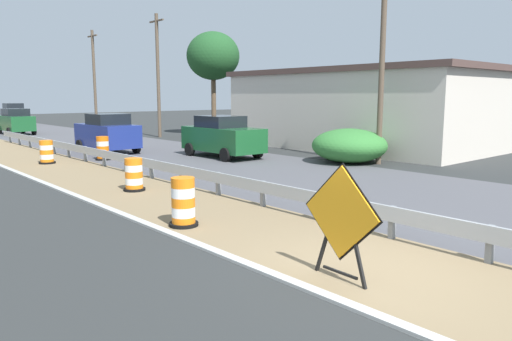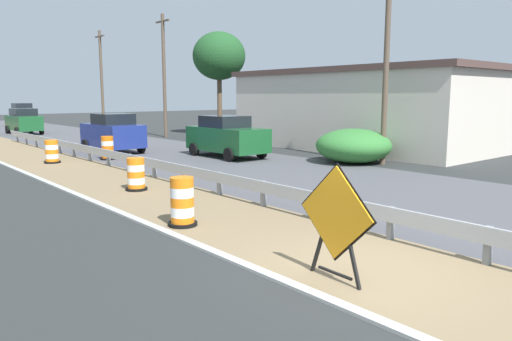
% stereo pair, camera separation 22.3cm
% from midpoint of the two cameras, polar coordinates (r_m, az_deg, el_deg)
% --- Properties ---
extents(ground_plane, '(160.00, 160.00, 0.00)m').
position_cam_midpoint_polar(ground_plane, '(8.57, 12.16, -11.69)').
color(ground_plane, '#2B2D2D').
extents(median_dirt_strip, '(3.41, 120.00, 0.01)m').
position_cam_midpoint_polar(median_dirt_strip, '(8.95, 14.11, -10.83)').
color(median_dirt_strip, '#7F6B4C').
rests_on(median_dirt_strip, ground).
extents(curb_near_edge, '(0.20, 120.00, 0.11)m').
position_cam_midpoint_polar(curb_near_edge, '(7.62, 6.15, -14.15)').
color(curb_near_edge, '#ADADA8').
rests_on(curb_near_edge, ground).
extents(guardrail_median, '(0.18, 56.25, 0.71)m').
position_cam_midpoint_polar(guardrail_median, '(10.99, 10.64, -4.25)').
color(guardrail_median, '#999EA3').
rests_on(guardrail_median, ground).
extents(warning_sign_diamond, '(0.12, 1.60, 1.94)m').
position_cam_midpoint_polar(warning_sign_diamond, '(7.86, 9.18, -5.47)').
color(warning_sign_diamond, black).
rests_on(warning_sign_diamond, ground).
extents(traffic_barrel_nearest, '(0.68, 0.68, 1.13)m').
position_cam_midpoint_polar(traffic_barrel_nearest, '(11.24, -9.14, -3.94)').
color(traffic_barrel_nearest, orange).
rests_on(traffic_barrel_nearest, ground).
extents(traffic_barrel_close, '(0.68, 0.68, 1.03)m').
position_cam_midpoint_polar(traffic_barrel_close, '(15.73, -14.60, -0.64)').
color(traffic_barrel_close, orange).
rests_on(traffic_barrel_close, ground).
extents(traffic_barrel_mid, '(0.71, 0.71, 1.03)m').
position_cam_midpoint_polar(traffic_barrel_mid, '(23.32, -23.73, 1.89)').
color(traffic_barrel_mid, orange).
rests_on(traffic_barrel_mid, ground).
extents(traffic_barrel_far, '(0.70, 0.70, 1.10)m').
position_cam_midpoint_polar(traffic_barrel_far, '(23.69, -17.89, 2.39)').
color(traffic_barrel_far, orange).
rests_on(traffic_barrel_far, ground).
extents(car_lead_near_lane, '(2.00, 4.05, 2.00)m').
position_cam_midpoint_polar(car_lead_near_lane, '(42.06, -26.62, 5.19)').
color(car_lead_near_lane, '#195128').
rests_on(car_lead_near_lane, ground).
extents(car_trailing_near_lane, '(2.04, 4.11, 2.24)m').
position_cam_midpoint_polar(car_trailing_near_lane, '(54.37, -26.75, 5.91)').
color(car_trailing_near_lane, '#4C5156').
rests_on(car_trailing_near_lane, ground).
extents(car_lead_far_lane, '(2.16, 4.08, 2.05)m').
position_cam_midpoint_polar(car_lead_far_lane, '(26.74, -17.37, 4.23)').
color(car_lead_far_lane, navy).
rests_on(car_lead_far_lane, ground).
extents(car_mid_far_lane, '(2.20, 4.50, 2.01)m').
position_cam_midpoint_polar(car_mid_far_lane, '(23.69, -4.26, 4.03)').
color(car_mid_far_lane, '#195128').
rests_on(car_mid_far_lane, ground).
extents(roadside_shop_near, '(7.85, 14.84, 4.46)m').
position_cam_midpoint_polar(roadside_shop_near, '(28.69, 11.86, 7.17)').
color(roadside_shop_near, beige).
rests_on(roadside_shop_near, ground).
extents(utility_pole_near, '(0.24, 1.80, 8.99)m').
position_cam_midpoint_polar(utility_pole_near, '(21.76, 14.39, 12.97)').
color(utility_pole_near, brown).
rests_on(utility_pole_near, ground).
extents(utility_pole_mid, '(0.24, 1.80, 8.66)m').
position_cam_midpoint_polar(utility_pole_mid, '(35.72, -11.67, 11.06)').
color(utility_pole_mid, brown).
rests_on(utility_pole_mid, ground).
extents(utility_pole_far, '(0.24, 1.80, 8.59)m').
position_cam_midpoint_polar(utility_pole_far, '(45.31, -18.67, 10.23)').
color(utility_pole_far, brown).
rests_on(utility_pole_far, ground).
extents(bush_roadside, '(3.36, 3.36, 1.53)m').
position_cam_midpoint_polar(bush_roadside, '(22.05, 10.68, 2.91)').
color(bush_roadside, '#337533').
rests_on(bush_roadside, ground).
extents(tree_roadside, '(3.97, 3.97, 7.72)m').
position_cam_midpoint_polar(tree_roadside, '(37.32, -5.26, 13.27)').
color(tree_roadside, brown).
rests_on(tree_roadside, ground).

